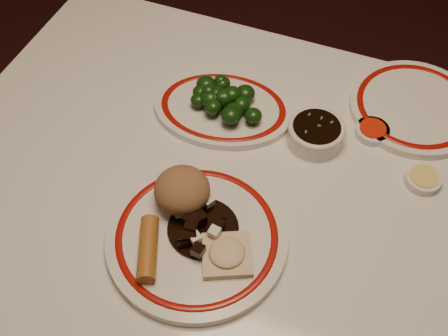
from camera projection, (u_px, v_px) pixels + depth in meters
dining_table at (252, 236)px, 1.03m from camera, size 1.20×0.90×0.75m
main_plate at (197, 237)px, 0.91m from camera, size 0.38×0.38×0.02m
rice_mound at (182, 190)px, 0.92m from camera, size 0.09×0.09×0.07m
spring_roll at (148, 249)px, 0.87m from camera, size 0.07×0.11×0.03m
fried_wonton at (227, 254)px, 0.87m from camera, size 0.10×0.10×0.02m
stirfry_heap at (199, 227)px, 0.90m from camera, size 0.12×0.12×0.03m
broccoli_plate at (223, 108)px, 1.09m from camera, size 0.30×0.27×0.02m
broccoli_pile at (224, 98)px, 1.06m from camera, size 0.15×0.11×0.05m
soy_bowl at (316, 134)px, 1.03m from camera, size 0.10×0.10×0.04m
sweet_sour_dish at (372, 131)px, 1.05m from camera, size 0.06×0.06×0.02m
mustard_dish at (423, 179)px, 0.98m from camera, size 0.06×0.06×0.02m
far_plate at (415, 107)px, 1.09m from camera, size 0.31×0.31×0.02m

